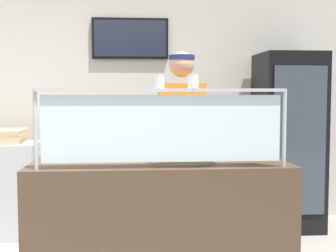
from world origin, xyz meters
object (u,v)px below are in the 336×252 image
at_px(pizza_server, 180,155).
at_px(pizza_box_stack, 0,136).
at_px(parmesan_shaker, 159,82).
at_px(drink_fridge, 288,141).
at_px(pepper_flake_shaker, 193,82).
at_px(worker_figure, 182,143).
at_px(pizza_tray, 182,158).

relative_size(pizza_server, pizza_box_stack, 0.57).
bearing_deg(parmesan_shaker, drink_fridge, 51.21).
relative_size(pepper_flake_shaker, worker_figure, 0.05).
height_order(worker_figure, pizza_box_stack, worker_figure).
bearing_deg(pizza_server, parmesan_shaker, -118.70).
xyz_separation_m(worker_figure, pizza_box_stack, (-1.72, 0.87, -0.01)).
bearing_deg(pizza_tray, drink_fridge, 49.28).
distance_m(pepper_flake_shaker, worker_figure, 1.03).
bearing_deg(pepper_flake_shaker, parmesan_shaker, -180.00).
distance_m(parmesan_shaker, pizza_box_stack, 2.36).
height_order(pepper_flake_shaker, pizza_box_stack, pepper_flake_shaker).
distance_m(pizza_tray, worker_figure, 0.59).
relative_size(parmesan_shaker, pepper_flake_shaker, 0.95).
relative_size(pepper_flake_shaker, pizza_box_stack, 0.18).
xyz_separation_m(pepper_flake_shaker, drink_fridge, (1.26, 1.82, -0.56)).
relative_size(pizza_server, drink_fridge, 0.15).
bearing_deg(drink_fridge, worker_figure, -143.31).
distance_m(worker_figure, drink_fridge, 1.53).
bearing_deg(pizza_tray, pizza_server, -127.20).
bearing_deg(pizza_box_stack, drink_fridge, 0.85).
bearing_deg(pepper_flake_shaker, worker_figure, 87.97).
height_order(pizza_tray, pizza_box_stack, pizza_box_stack).
bearing_deg(worker_figure, parmesan_shaker, -104.82).
bearing_deg(worker_figure, drink_fridge, 36.69).
bearing_deg(pizza_box_stack, worker_figure, -26.73).
bearing_deg(pizza_box_stack, pizza_tray, -41.40).
bearing_deg(pizza_server, pepper_flake_shaker, -81.33).
xyz_separation_m(pizza_server, pepper_flake_shaker, (0.05, -0.30, 0.50)).
bearing_deg(parmesan_shaker, pizza_server, 62.47).
distance_m(pizza_server, pizza_box_stack, 2.20).
distance_m(parmesan_shaker, pepper_flake_shaker, 0.21).
xyz_separation_m(parmesan_shaker, drink_fridge, (1.46, 1.82, -0.56)).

